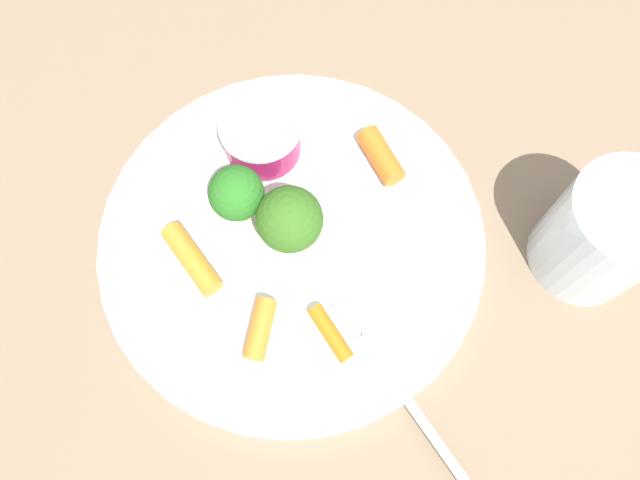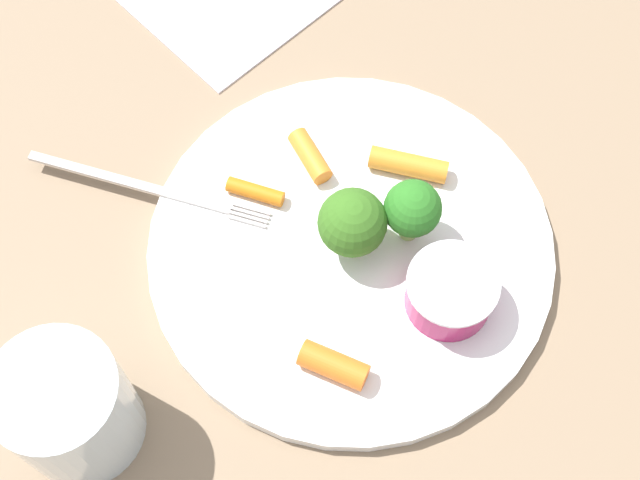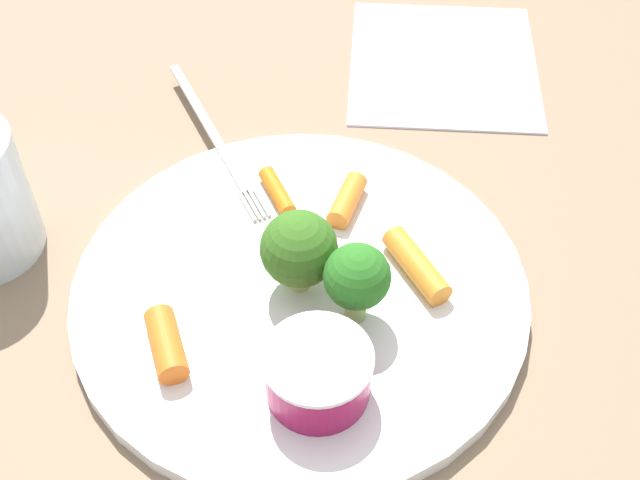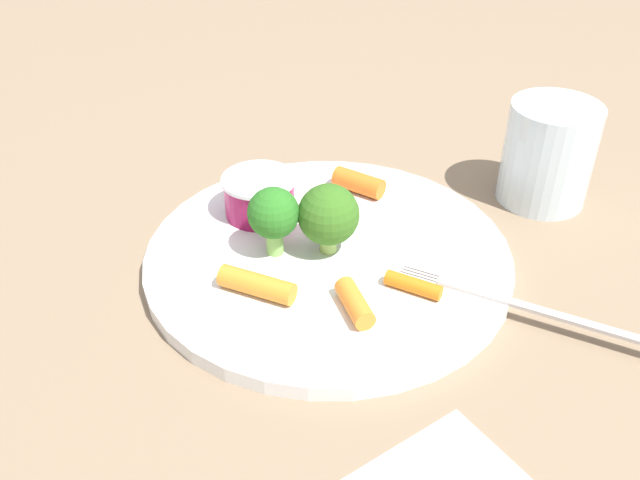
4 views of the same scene
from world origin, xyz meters
TOP-DOWN VIEW (x-y plane):
  - ground_plane at (0.00, 0.00)m, footprint 2.40×2.40m
  - plate at (0.00, 0.00)m, footprint 0.28×0.28m
  - sauce_cup at (-0.08, 0.01)m, footprint 0.06×0.06m
  - broccoli_floret_0 at (-0.00, 0.00)m, footprint 0.05×0.05m
  - broccoli_floret_1 at (-0.03, -0.03)m, footprint 0.04×0.04m
  - carrot_stick_0 at (0.08, -0.00)m, footprint 0.04×0.02m
  - carrot_stick_1 at (0.06, -0.04)m, footprint 0.04×0.03m
  - carrot_stick_2 at (-0.03, 0.08)m, footprint 0.05×0.02m
  - carrot_stick_3 at (-0.01, -0.07)m, footprint 0.06×0.03m
  - fork at (0.14, 0.03)m, footprint 0.18×0.05m
  - napkin at (0.21, -0.16)m, footprint 0.20×0.19m

SIDE VIEW (x-z plane):
  - ground_plane at x=0.00m, z-range 0.00..0.00m
  - napkin at x=0.21m, z-range 0.00..0.00m
  - plate at x=0.00m, z-range 0.00..0.01m
  - fork at x=0.14m, z-range 0.01..0.01m
  - carrot_stick_0 at x=0.08m, z-range 0.01..0.02m
  - carrot_stick_1 at x=0.06m, z-range 0.01..0.03m
  - carrot_stick_3 at x=-0.01m, z-range 0.01..0.03m
  - carrot_stick_2 at x=-0.03m, z-range 0.01..0.03m
  - sauce_cup at x=-0.08m, z-range 0.01..0.05m
  - broccoli_floret_0 at x=0.00m, z-range 0.02..0.07m
  - broccoli_floret_1 at x=-0.03m, z-range 0.02..0.07m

